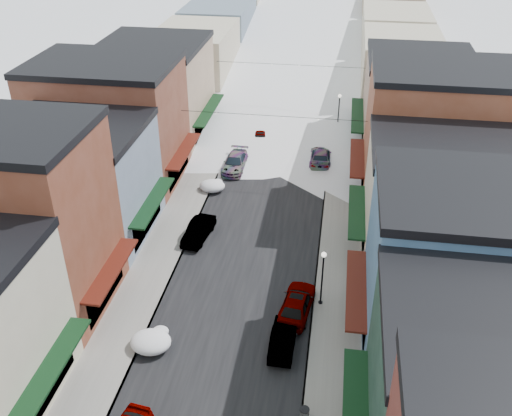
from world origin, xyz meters
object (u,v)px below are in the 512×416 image
(trash_can, at_px, (304,415))
(car_dark_hatch, at_px, (199,231))
(car_green_sedan, at_px, (283,338))
(streetlamp_near, at_px, (323,272))

(trash_can, bearing_deg, car_dark_hatch, 120.85)
(car_dark_hatch, distance_m, car_green_sedan, 13.16)
(car_green_sedan, relative_size, trash_can, 4.59)
(car_dark_hatch, xyz_separation_m, trash_can, (9.50, -15.91, -0.09))
(car_dark_hatch, relative_size, streetlamp_near, 1.02)
(car_dark_hatch, bearing_deg, car_green_sedan, -45.86)
(trash_can, xyz_separation_m, streetlamp_near, (0.31, 9.47, 2.12))
(car_green_sedan, relative_size, streetlamp_near, 1.00)
(trash_can, bearing_deg, car_green_sedan, 107.77)
(trash_can, relative_size, streetlamp_near, 0.22)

